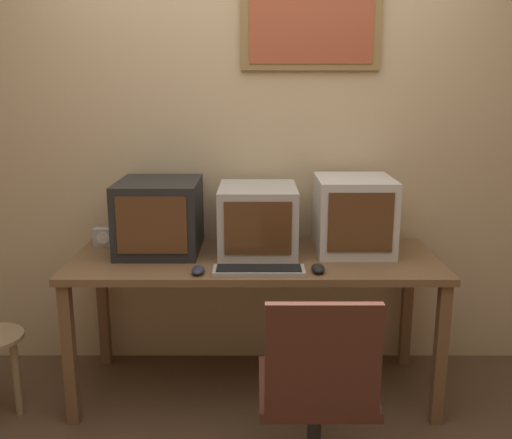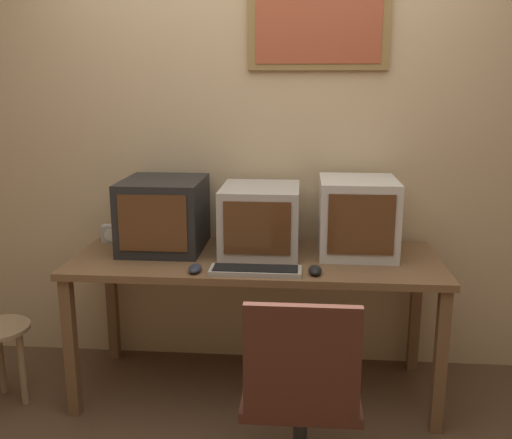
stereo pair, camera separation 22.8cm
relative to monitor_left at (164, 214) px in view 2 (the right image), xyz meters
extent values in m
cube|color=#D1B284|center=(0.50, 0.31, 0.35)|extent=(8.00, 0.05, 2.60)
cube|color=olive|center=(0.80, 0.27, 0.99)|extent=(0.75, 0.02, 0.49)
cube|color=#AD4C2D|center=(0.80, 0.25, 0.99)|extent=(0.66, 0.01, 0.42)
cube|color=brown|center=(0.50, -0.11, -0.21)|extent=(1.87, 0.72, 0.04)
cube|color=brown|center=(-0.39, -0.43, -0.59)|extent=(0.06, 0.06, 0.72)
cube|color=brown|center=(1.39, -0.43, -0.59)|extent=(0.06, 0.06, 0.72)
cube|color=brown|center=(-0.39, 0.20, -0.59)|extent=(0.06, 0.06, 0.72)
cube|color=brown|center=(1.39, 0.20, -0.59)|extent=(0.06, 0.06, 0.72)
cube|color=black|center=(0.00, 0.00, 0.00)|extent=(0.42, 0.47, 0.38)
cube|color=#563319|center=(0.00, -0.24, 0.01)|extent=(0.35, 0.01, 0.29)
cube|color=#B7B2A8|center=(0.52, -0.01, -0.01)|extent=(0.40, 0.45, 0.35)
cube|color=#563319|center=(0.52, -0.24, -0.01)|extent=(0.33, 0.01, 0.27)
cube|color=beige|center=(1.02, 0.00, 0.01)|extent=(0.39, 0.42, 0.39)
cube|color=#563319|center=(1.02, -0.22, 0.02)|extent=(0.32, 0.01, 0.30)
cube|color=#A8A399|center=(0.52, -0.37, -0.18)|extent=(0.43, 0.14, 0.02)
cube|color=black|center=(0.52, -0.37, -0.16)|extent=(0.40, 0.11, 0.00)
ellipsoid|color=black|center=(0.80, -0.37, -0.17)|extent=(0.06, 0.11, 0.04)
ellipsoid|color=#282D3D|center=(0.24, -0.39, -0.17)|extent=(0.06, 0.11, 0.03)
cube|color=#B7B2AD|center=(-0.33, 0.10, -0.14)|extent=(0.11, 0.06, 0.09)
cylinder|color=white|center=(-0.33, 0.07, -0.14)|extent=(0.07, 0.00, 0.07)
cylinder|color=#282828|center=(0.75, -0.88, -0.72)|extent=(0.06, 0.06, 0.41)
cube|color=#472319|center=(0.75, -0.88, -0.49)|extent=(0.45, 0.45, 0.04)
cube|color=#472319|center=(0.75, -1.09, -0.26)|extent=(0.41, 0.04, 0.42)
cylinder|color=#9E7F5B|center=(-0.68, -0.36, -0.74)|extent=(0.04, 0.04, 0.41)
cylinder|color=#9E7F5B|center=(-0.85, -0.26, -0.74)|extent=(0.04, 0.04, 0.41)
camera|label=1|loc=(0.51, -2.93, 0.68)|focal=40.00mm
camera|label=2|loc=(0.74, -2.92, 0.68)|focal=40.00mm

